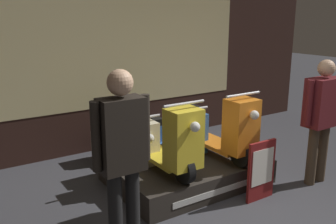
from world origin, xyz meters
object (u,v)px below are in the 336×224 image
scooter_backrow_0 (125,148)px  person_right_browsing (322,112)px  scooter_display_right (215,128)px  scooter_backrow_1 (171,139)px  price_sign_board (261,170)px  scooter_display_left (160,140)px  person_left_browsing (122,152)px

scooter_backrow_0 → person_right_browsing: 2.62m
scooter_display_right → person_right_browsing: size_ratio=0.94×
scooter_backrow_1 → price_sign_board: scooter_backrow_1 is taller
scooter_display_left → person_left_browsing: 1.35m
scooter_display_right → scooter_display_left: bearing=180.0°
scooter_display_right → person_left_browsing: (-1.81, -0.90, 0.33)m
scooter_display_right → scooter_backrow_0: scooter_display_right is taller
scooter_backrow_1 → scooter_backrow_0: bearing=180.0°
person_right_browsing → person_left_browsing: bearing=-180.0°
scooter_display_right → scooter_backrow_1: scooter_display_right is taller
scooter_display_right → scooter_backrow_1: 0.81m
scooter_backrow_1 → price_sign_board: (0.24, -1.56, 0.00)m
scooter_display_left → person_right_browsing: size_ratio=0.94×
scooter_backrow_0 → scooter_display_left: bearing=-79.2°
person_left_browsing → price_sign_board: size_ratio=2.35×
scooter_display_left → scooter_display_right: same height
price_sign_board → person_left_browsing: bearing=-178.2°
scooter_display_left → scooter_backrow_0: size_ratio=1.00×
person_left_browsing → scooter_display_left: bearing=43.7°
scooter_display_left → scooter_backrow_0: 0.79m
scooter_backrow_0 → person_right_browsing: (1.98, -1.61, 0.60)m
scooter_backrow_1 → person_right_browsing: 2.10m
scooter_display_left → scooter_display_right: size_ratio=1.00×
scooter_display_right → price_sign_board: 0.90m
scooter_backrow_0 → price_sign_board: (1.01, -1.56, 0.00)m
scooter_display_left → person_left_browsing: person_left_browsing is taller
person_left_browsing → price_sign_board: person_left_browsing is taller
scooter_backrow_1 → price_sign_board: 1.57m
scooter_display_right → price_sign_board: (0.01, -0.84, -0.30)m
person_right_browsing → price_sign_board: size_ratio=2.21×
scooter_display_left → scooter_backrow_0: bearing=100.8°
person_right_browsing → price_sign_board: person_right_browsing is taller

